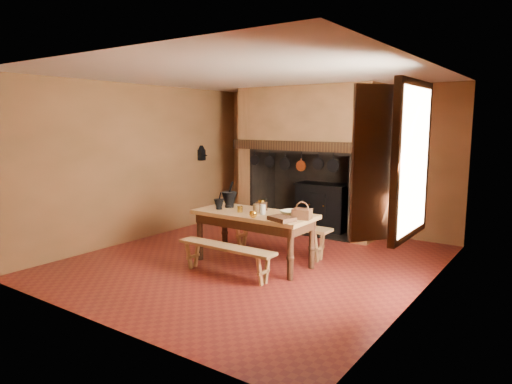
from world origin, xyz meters
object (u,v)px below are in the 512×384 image
iron_range (323,206)px  coffee_grinder (261,206)px  bench_front (226,253)px  mixing_bowl (290,213)px  wicker_basket (302,213)px  work_table (254,220)px

iron_range → coffee_grinder: (0.14, -2.38, 0.39)m
iron_range → coffee_grinder: bearing=-86.5°
bench_front → coffee_grinder: 1.01m
coffee_grinder → mixing_bowl: coffee_grinder is taller
wicker_basket → mixing_bowl: bearing=143.1°
iron_range → coffee_grinder: size_ratio=7.94×
bench_front → coffee_grinder: size_ratio=7.64×
coffee_grinder → wicker_basket: bearing=0.1°
wicker_basket → iron_range: bearing=100.2°
work_table → coffee_grinder: 0.27m
work_table → mixing_bowl: 0.59m
work_table → bench_front: size_ratio=1.19×
coffee_grinder → work_table: bearing=-81.2°
iron_range → work_table: 2.56m
iron_range → wicker_basket: (0.95, -2.56, 0.39)m
work_table → coffee_grinder: (0.01, 0.17, 0.20)m
work_table → wicker_basket: 0.84m
coffee_grinder → wicker_basket: 0.83m
coffee_grinder → mixing_bowl: (0.54, -0.04, -0.04)m
coffee_grinder → wicker_basket: size_ratio=0.72×
bench_front → work_table: bearing=90.0°
iron_range → wicker_basket: size_ratio=5.70×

